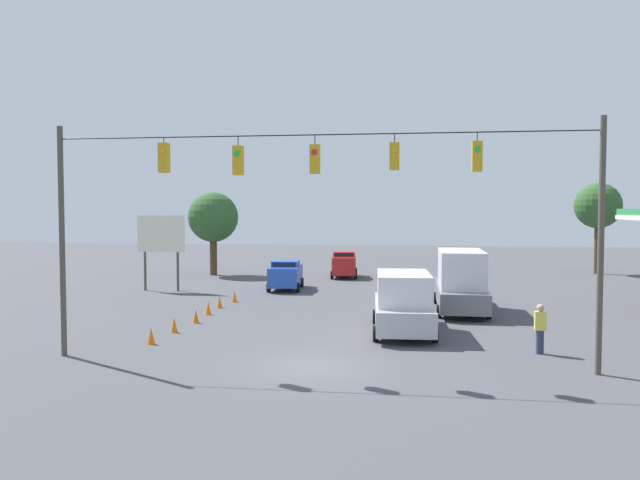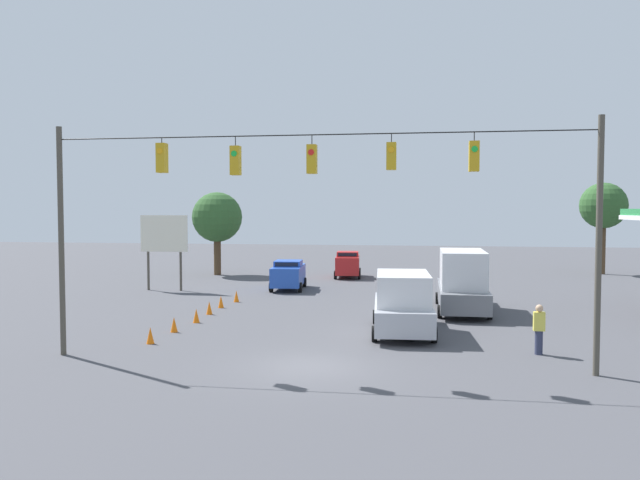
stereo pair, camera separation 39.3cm
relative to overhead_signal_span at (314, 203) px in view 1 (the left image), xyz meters
name	(u,v)px [view 1 (the left image)]	position (x,y,z in m)	size (l,w,h in m)	color
ground_plane	(314,367)	(-0.05, 0.31, -5.54)	(140.00, 140.00, 0.00)	#47474C
overhead_signal_span	(314,203)	(0.00, 0.00, 0.00)	(18.65, 0.38, 8.29)	#4C473D
box_truck_silver_crossing_near	(403,303)	(-2.99, -5.93, -4.24)	(2.85, 6.17, 2.61)	#A8AAB2
sedan_red_withflow_deep	(344,264)	(1.71, -27.06, -4.49)	(2.26, 3.94, 2.01)	red
box_truck_grey_oncoming_far	(461,281)	(-5.91, -12.04, -3.98)	(2.64, 7.27, 3.19)	slate
sedan_blue_withflow_far	(286,274)	(4.80, -19.31, -4.54)	(2.34, 4.37, 1.92)	#234CB2
traffic_cone_nearest	(151,336)	(6.82, -2.25, -5.21)	(0.31, 0.31, 0.66)	orange
traffic_cone_second	(174,325)	(6.78, -4.59, -5.21)	(0.31, 0.31, 0.66)	orange
traffic_cone_third	(196,316)	(6.61, -6.88, -5.21)	(0.31, 0.31, 0.66)	orange
traffic_cone_fourth	(208,308)	(6.77, -9.18, -5.21)	(0.31, 0.31, 0.66)	orange
traffic_cone_fifth	(219,302)	(6.84, -11.29, -5.21)	(0.31, 0.31, 0.66)	orange
traffic_cone_farthest	(235,296)	(6.61, -13.43, -5.21)	(0.31, 0.31, 0.66)	orange
roadside_billboard	(161,238)	(12.70, -17.63, -2.12)	(3.18, 0.16, 4.91)	#4C473D
pedestrian	(540,328)	(-8.01, -2.73, -4.60)	(0.40, 0.28, 1.84)	#2D334C
tree_horizon_left	(213,218)	(12.31, -27.37, -0.93)	(4.01, 4.01, 6.67)	#4C3823
tree_horizon_right	(598,206)	(-18.54, -32.74, -0.01)	(3.72, 3.72, 7.45)	#4C3823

